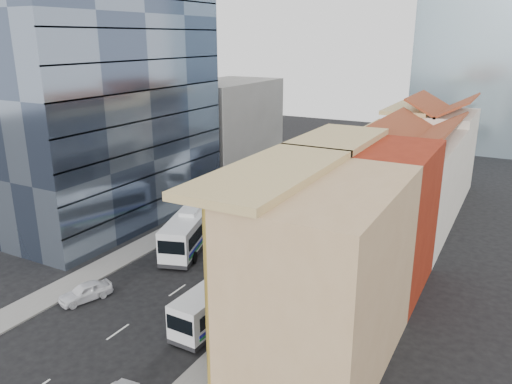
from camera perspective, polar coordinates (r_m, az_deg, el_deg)
The scene contains 14 objects.
ground at distance 37.85m, azimuth -16.58°, elevation -15.79°, with size 200.00×200.00×0.00m, color black.
sidewalk_right at distance 50.35m, azimuth 8.72°, elevation -6.48°, with size 3.00×90.00×0.15m, color slate.
sidewalk_left at distance 57.77m, azimuth -7.32°, elevation -3.24°, with size 3.00×90.00×0.15m, color slate.
shophouse_tan at distance 31.66m, azimuth 7.91°, elevation -9.56°, with size 8.00×14.00×12.00m, color tan.
shophouse_red at distance 42.25m, azimuth 13.75°, elevation -2.88°, with size 8.00×10.00×12.00m, color maroon.
shophouse_cream_near at distance 51.36m, azimuth 16.48°, elevation -0.66°, with size 8.00×9.00×10.00m, color silver.
shophouse_cream_mid at distance 59.88m, azimuth 18.38°, elevation 1.69°, with size 8.00×9.00×10.00m, color silver.
shophouse_cream_far at distance 69.86m, azimuth 20.05°, elevation 4.09°, with size 8.00×12.00×11.00m, color silver.
office_tower at distance 57.65m, azimuth -16.70°, elevation 11.41°, with size 12.00×26.00×30.00m, color #39455A.
office_block_far at distance 76.08m, azimuth -3.32°, elevation 7.28°, with size 10.00×18.00×14.00m, color gray.
bus_left_near at distance 50.62m, azimuth -7.32°, elevation -3.95°, with size 2.90×12.39×3.98m, color silver, non-canonical shape.
bus_left_far at distance 65.28m, azimuth 3.36°, elevation 0.93°, with size 2.69×11.50×3.69m, color silver, non-canonical shape.
bus_right at distance 38.26m, azimuth -3.71°, elevation -11.70°, with size 2.46×10.52×3.37m, color silver, non-canonical shape.
sedan_left at distance 42.94m, azimuth -18.91°, elevation -10.72°, with size 1.70×4.22×1.43m, color white.
Camera 1 is at (23.59, -21.61, 20.22)m, focal length 35.00 mm.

